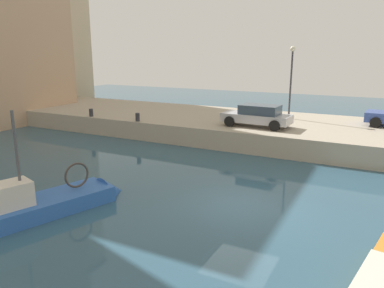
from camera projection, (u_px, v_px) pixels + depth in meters
name	position (u px, v px, depth m)	size (l,w,h in m)	color
water_surface	(242.00, 206.00, 14.02)	(80.00, 80.00, 0.00)	#2D5166
quay_wall	(304.00, 133.00, 23.77)	(9.00, 56.00, 1.20)	#ADA08C
fishing_boat_blue	(50.00, 208.00, 13.51)	(6.22, 3.33, 4.55)	#2D60B7
parked_car_silver	(258.00, 115.00, 22.63)	(2.00, 4.20, 1.34)	#B7B7BC
mooring_bollard_mid	(138.00, 117.00, 24.47)	(0.28, 0.28, 0.55)	#2D2D33
mooring_bollard_north	(91.00, 113.00, 26.26)	(0.28, 0.28, 0.55)	#2D2D33
quay_streetlamp	(292.00, 70.00, 24.76)	(0.36, 0.36, 4.83)	#38383D
waterfront_building_east	(36.00, 5.00, 38.23)	(8.77, 6.95, 20.66)	beige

